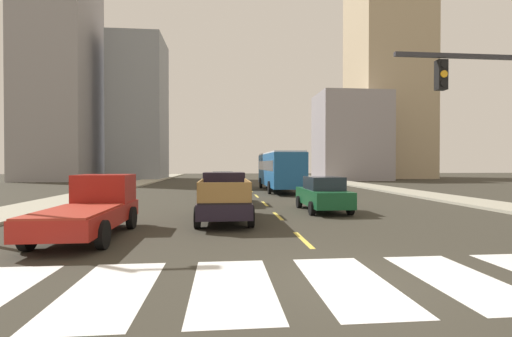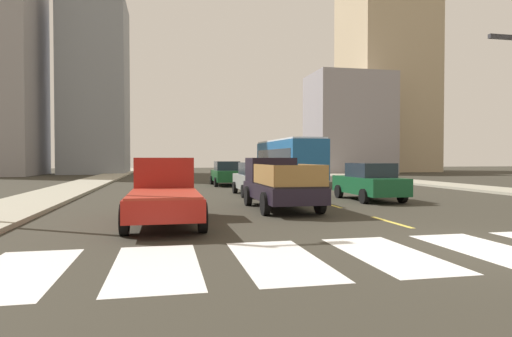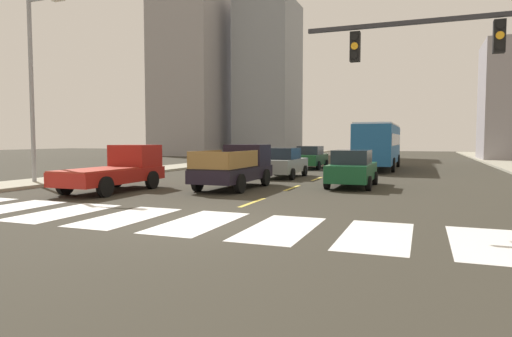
% 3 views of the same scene
% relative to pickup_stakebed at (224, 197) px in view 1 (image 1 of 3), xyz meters
% --- Properties ---
extents(ground_plane, '(160.00, 160.00, 0.00)m').
position_rel_pickup_stakebed_xyz_m(ground_plane, '(2.42, -8.29, -0.94)').
color(ground_plane, '#322F26').
extents(sidewalk_right, '(3.01, 110.00, 0.15)m').
position_rel_pickup_stakebed_xyz_m(sidewalk_right, '(14.75, 9.71, -0.86)').
color(sidewalk_right, '#9E9986').
rests_on(sidewalk_right, ground).
extents(sidewalk_left, '(3.01, 110.00, 0.15)m').
position_rel_pickup_stakebed_xyz_m(sidewalk_left, '(-9.92, 9.71, -0.86)').
color(sidewalk_left, '#9E9986').
rests_on(sidewalk_left, ground).
extents(crosswalk_stripe_2, '(1.54, 3.53, 0.01)m').
position_rel_pickup_stakebed_xyz_m(crosswalk_stripe_2, '(-2.18, -8.29, -0.93)').
color(crosswalk_stripe_2, silver).
rests_on(crosswalk_stripe_2, ground).
extents(crosswalk_stripe_3, '(1.54, 3.53, 0.01)m').
position_rel_pickup_stakebed_xyz_m(crosswalk_stripe_3, '(0.12, -8.29, -0.93)').
color(crosswalk_stripe_3, silver).
rests_on(crosswalk_stripe_3, ground).
extents(crosswalk_stripe_4, '(1.54, 3.53, 0.01)m').
position_rel_pickup_stakebed_xyz_m(crosswalk_stripe_4, '(2.42, -8.29, -0.93)').
color(crosswalk_stripe_4, silver).
rests_on(crosswalk_stripe_4, ground).
extents(crosswalk_stripe_5, '(1.54, 3.53, 0.01)m').
position_rel_pickup_stakebed_xyz_m(crosswalk_stripe_5, '(4.71, -8.29, -0.93)').
color(crosswalk_stripe_5, silver).
rests_on(crosswalk_stripe_5, ground).
extents(lane_dash_0, '(0.16, 2.40, 0.01)m').
position_rel_pickup_stakebed_xyz_m(lane_dash_0, '(2.42, -4.29, -0.93)').
color(lane_dash_0, gold).
rests_on(lane_dash_0, ground).
extents(lane_dash_1, '(0.16, 2.40, 0.01)m').
position_rel_pickup_stakebed_xyz_m(lane_dash_1, '(2.42, 0.71, -0.93)').
color(lane_dash_1, gold).
rests_on(lane_dash_1, ground).
extents(lane_dash_2, '(0.16, 2.40, 0.01)m').
position_rel_pickup_stakebed_xyz_m(lane_dash_2, '(2.42, 5.71, -0.93)').
color(lane_dash_2, gold).
rests_on(lane_dash_2, ground).
extents(lane_dash_3, '(0.16, 2.40, 0.01)m').
position_rel_pickup_stakebed_xyz_m(lane_dash_3, '(2.42, 10.71, -0.93)').
color(lane_dash_3, gold).
rests_on(lane_dash_3, ground).
extents(lane_dash_4, '(0.16, 2.40, 0.01)m').
position_rel_pickup_stakebed_xyz_m(lane_dash_4, '(2.42, 15.71, -0.93)').
color(lane_dash_4, gold).
rests_on(lane_dash_4, ground).
extents(lane_dash_5, '(0.16, 2.40, 0.01)m').
position_rel_pickup_stakebed_xyz_m(lane_dash_5, '(2.42, 20.71, -0.93)').
color(lane_dash_5, gold).
rests_on(lane_dash_5, ground).
extents(lane_dash_6, '(0.16, 2.40, 0.01)m').
position_rel_pickup_stakebed_xyz_m(lane_dash_6, '(2.42, 25.71, -0.93)').
color(lane_dash_6, gold).
rests_on(lane_dash_6, ground).
extents(lane_dash_7, '(0.16, 2.40, 0.01)m').
position_rel_pickup_stakebed_xyz_m(lane_dash_7, '(2.42, 30.71, -0.93)').
color(lane_dash_7, gold).
rests_on(lane_dash_7, ground).
extents(pickup_stakebed, '(2.18, 5.20, 1.96)m').
position_rel_pickup_stakebed_xyz_m(pickup_stakebed, '(0.00, 0.00, 0.00)').
color(pickup_stakebed, black).
rests_on(pickup_stakebed, ground).
extents(pickup_dark, '(2.18, 5.20, 1.96)m').
position_rel_pickup_stakebed_xyz_m(pickup_dark, '(-4.33, -2.90, -0.02)').
color(pickup_dark, maroon).
rests_on(pickup_dark, ground).
extents(city_bus, '(2.72, 10.80, 3.32)m').
position_rel_pickup_stakebed_xyz_m(city_bus, '(4.85, 15.39, 1.02)').
color(city_bus, '#1D5994').
rests_on(city_bus, ground).
extents(sedan_mid, '(2.02, 4.40, 1.72)m').
position_rel_pickup_stakebed_xyz_m(sedan_mid, '(-0.03, 14.24, -0.08)').
color(sedan_mid, '#164C25').
rests_on(sedan_mid, ground).
extents(sedan_near_right, '(2.02, 4.40, 1.72)m').
position_rel_pickup_stakebed_xyz_m(sedan_near_right, '(0.38, 5.94, -0.08)').
color(sedan_near_right, '#929895').
rests_on(sedan_near_right, ground).
extents(sedan_far, '(2.02, 4.40, 1.72)m').
position_rel_pickup_stakebed_xyz_m(sedan_far, '(4.90, 2.12, -0.08)').
color(sedan_far, '#154F2B').
rests_on(sedan_far, ground).
extents(tower_tall_centre, '(11.48, 11.59, 41.89)m').
position_rel_pickup_stakebed_xyz_m(tower_tall_centre, '(27.78, 42.88, 20.01)').
color(tower_tall_centre, tan).
rests_on(tower_tall_centre, ground).
extents(block_mid_left, '(7.64, 9.00, 21.50)m').
position_rel_pickup_stakebed_xyz_m(block_mid_left, '(-12.81, 41.32, 9.81)').
color(block_mid_left, gray).
rests_on(block_mid_left, ground).
extents(block_mid_right, '(8.93, 10.31, 31.52)m').
position_rel_pickup_stakebed_xyz_m(block_mid_right, '(-22.90, 37.55, 14.82)').
color(block_mid_right, gray).
rests_on(block_mid_right, ground).
extents(block_low_left, '(9.85, 7.54, 12.54)m').
position_rel_pickup_stakebed_xyz_m(block_low_left, '(18.64, 35.28, 5.34)').
color(block_low_left, gray).
rests_on(block_low_left, ground).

